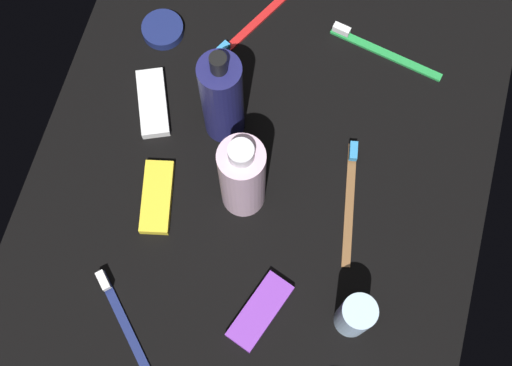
{
  "coord_description": "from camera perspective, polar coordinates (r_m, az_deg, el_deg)",
  "views": [
    {
      "loc": [
        -28.32,
        -7.73,
        93.69
      ],
      "look_at": [
        0.0,
        0.0,
        3.0
      ],
      "focal_mm": 48.74,
      "sensor_mm": 36.0,
      "label": 1
    }
  ],
  "objects": [
    {
      "name": "bodywash_bottle",
      "position": [
        0.9,
        -1.12,
        0.49
      ],
      "size": [
        6.05,
        6.05,
        18.51
      ],
      "color": "silver",
      "rests_on": "ground_plane"
    },
    {
      "name": "snack_bar_white",
      "position": [
        1.03,
        -8.46,
        6.51
      ],
      "size": [
        11.14,
        7.77,
        1.5
      ],
      "primitive_type": "cube",
      "rotation": [
        0.0,
        0.0,
        0.4
      ],
      "color": "white",
      "rests_on": "ground_plane"
    },
    {
      "name": "cream_tin_left",
      "position": [
        1.09,
        -7.66,
        12.37
      ],
      "size": [
        6.31,
        6.31,
        1.58
      ],
      "primitive_type": "cylinder",
      "color": "navy",
      "rests_on": "ground_plane"
    },
    {
      "name": "snack_bar_purple",
      "position": [
        0.94,
        0.33,
        -10.49
      ],
      "size": [
        11.14,
        7.32,
        1.5
      ],
      "primitive_type": "cube",
      "rotation": [
        0.0,
        0.0,
        -0.35
      ],
      "color": "purple",
      "rests_on": "ground_plane"
    },
    {
      "name": "toothbrush_green",
      "position": [
        1.08,
        10.08,
        10.75
      ],
      "size": [
        4.88,
        17.86,
        2.1
      ],
      "color": "green",
      "rests_on": "ground_plane"
    },
    {
      "name": "ground_plane",
      "position": [
        0.99,
        0.0,
        -0.64
      ],
      "size": [
        84.0,
        64.0,
        1.2
      ],
      "primitive_type": "cube",
      "color": "black"
    },
    {
      "name": "snack_bar_yellow",
      "position": [
        0.98,
        -8.13,
        -1.16
      ],
      "size": [
        11.02,
        6.16,
        1.5
      ],
      "primitive_type": "cube",
      "rotation": [
        0.0,
        0.0,
        0.22
      ],
      "color": "yellow",
      "rests_on": "ground_plane"
    },
    {
      "name": "toothbrush_red",
      "position": [
        1.08,
        -0.37,
        12.81
      ],
      "size": [
        16.41,
        9.61,
        2.1
      ],
      "color": "red",
      "rests_on": "ground_plane"
    },
    {
      "name": "toothbrush_navy",
      "position": [
        0.95,
        -10.74,
        -11.29
      ],
      "size": [
        13.89,
        13.25,
        2.1
      ],
      "color": "navy",
      "rests_on": "ground_plane"
    },
    {
      "name": "deodorant_stick",
      "position": [
        0.91,
        8.15,
        -10.74
      ],
      "size": [
        4.48,
        4.48,
        9.5
      ],
      "primitive_type": "cylinder",
      "color": "silver",
      "rests_on": "ground_plane"
    },
    {
      "name": "lotion_bottle",
      "position": [
        0.93,
        -2.79,
        6.94
      ],
      "size": [
        5.73,
        5.73,
        20.28
      ],
      "color": "navy",
      "rests_on": "ground_plane"
    },
    {
      "name": "toothbrush_brown",
      "position": [
        0.98,
        7.73,
        -1.04
      ],
      "size": [
        17.95,
        4.21,
        2.1
      ],
      "color": "brown",
      "rests_on": "ground_plane"
    }
  ]
}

